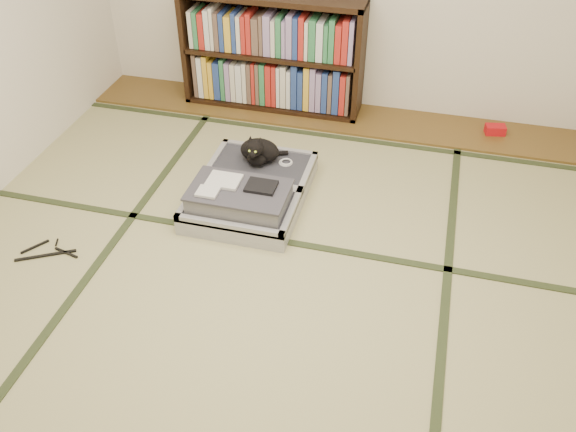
# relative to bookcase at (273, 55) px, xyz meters

# --- Properties ---
(floor) EXTENTS (4.50, 4.50, 0.00)m
(floor) POSITION_rel_bookcase_xyz_m (0.53, -2.07, -0.45)
(floor) COLOR tan
(floor) RESTS_ON ground
(wood_strip) EXTENTS (4.00, 0.50, 0.02)m
(wood_strip) POSITION_rel_bookcase_xyz_m (0.53, -0.07, -0.44)
(wood_strip) COLOR brown
(wood_strip) RESTS_ON ground
(red_item) EXTENTS (0.16, 0.12, 0.07)m
(red_item) POSITION_rel_bookcase_xyz_m (1.79, -0.04, -0.40)
(red_item) COLOR red
(red_item) RESTS_ON wood_strip
(room_shell) EXTENTS (4.50, 4.50, 4.50)m
(room_shell) POSITION_rel_bookcase_xyz_m (0.53, -2.07, 1.01)
(room_shell) COLOR white
(room_shell) RESTS_ON ground
(tatami_borders) EXTENTS (4.00, 4.50, 0.01)m
(tatami_borders) POSITION_rel_bookcase_xyz_m (0.53, -1.57, -0.45)
(tatami_borders) COLOR #2D381E
(tatami_borders) RESTS_ON ground
(bookcase) EXTENTS (1.44, 0.33, 0.93)m
(bookcase) POSITION_rel_bookcase_xyz_m (0.00, 0.00, 0.00)
(bookcase) COLOR black
(bookcase) RESTS_ON wood_strip
(suitcase) EXTENTS (0.70, 0.93, 0.27)m
(suitcase) POSITION_rel_bookcase_xyz_m (0.21, -1.35, -0.35)
(suitcase) COLOR #ABABB0
(suitcase) RESTS_ON floor
(cat) EXTENTS (0.31, 0.31, 0.25)m
(cat) POSITION_rel_bookcase_xyz_m (0.20, -1.06, -0.22)
(cat) COLOR black
(cat) RESTS_ON suitcase
(cable_coil) EXTENTS (0.10, 0.10, 0.02)m
(cable_coil) POSITION_rel_bookcase_xyz_m (0.38, -1.02, -0.31)
(cable_coil) COLOR white
(cable_coil) RESTS_ON suitcase
(hanger) EXTENTS (0.35, 0.25, 0.01)m
(hanger) POSITION_rel_bookcase_xyz_m (-0.81, -2.13, -0.44)
(hanger) COLOR black
(hanger) RESTS_ON floor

